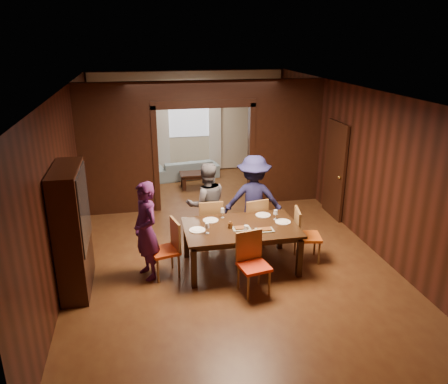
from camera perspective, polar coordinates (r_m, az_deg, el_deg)
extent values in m
plane|color=#562C18|center=(8.91, -0.88, -5.53)|extent=(9.00, 9.00, 0.00)
cube|color=silver|center=(8.10, -0.99, 13.34)|extent=(5.50, 9.00, 0.02)
cube|color=black|center=(12.72, -4.65, 9.07)|extent=(5.50, 0.02, 2.90)
cube|color=black|center=(8.37, -19.81, 2.21)|extent=(0.02, 9.00, 2.90)
cube|color=black|center=(9.27, 16.09, 4.26)|extent=(0.02, 9.00, 2.90)
cube|color=black|center=(9.88, -13.72, 3.92)|extent=(1.65, 0.15, 2.40)
cube|color=black|center=(10.43, 7.96, 5.12)|extent=(1.65, 0.15, 2.40)
cube|color=black|center=(9.70, -2.73, 12.92)|extent=(5.50, 0.15, 0.50)
cube|color=beige|center=(12.69, -4.63, 9.04)|extent=(5.40, 0.04, 2.85)
imported|color=#4C1A4E|center=(7.20, -10.14, -5.03)|extent=(0.60, 0.71, 1.65)
imported|color=#504F56|center=(8.23, -2.28, -1.63)|extent=(0.82, 0.66, 1.62)
imported|color=#1B1B45|center=(8.33, 3.89, -0.98)|extent=(1.23, 0.87, 1.73)
imported|color=#90ADBC|center=(12.36, -4.90, 3.04)|extent=(1.84, 0.93, 0.51)
imported|color=black|center=(7.49, 2.77, -3.91)|extent=(0.34, 0.34, 0.08)
cube|color=black|center=(7.58, 2.18, -7.12)|extent=(1.92, 1.20, 0.76)
cube|color=black|center=(11.55, -3.74, 1.56)|extent=(0.80, 0.50, 0.40)
cube|color=black|center=(7.09, -19.19, -4.74)|extent=(0.40, 1.20, 2.00)
cube|color=black|center=(9.78, 14.30, 2.79)|extent=(0.06, 0.90, 2.10)
cube|color=silver|center=(12.62, -4.64, 10.13)|extent=(1.20, 0.03, 1.30)
cube|color=white|center=(12.60, -7.98, 7.91)|extent=(0.35, 0.06, 2.40)
cube|color=white|center=(12.77, -1.19, 8.25)|extent=(0.35, 0.06, 2.40)
cylinder|color=white|center=(7.28, -3.51, -4.97)|extent=(0.27, 0.27, 0.01)
cylinder|color=silver|center=(7.64, -1.76, -3.71)|extent=(0.27, 0.27, 0.01)
cylinder|color=silver|center=(7.88, 5.13, -3.01)|extent=(0.27, 0.27, 0.01)
cylinder|color=white|center=(7.64, 7.69, -3.87)|extent=(0.27, 0.27, 0.01)
cylinder|color=silver|center=(7.07, 2.77, -5.76)|extent=(0.27, 0.27, 0.01)
cube|color=gray|center=(7.31, 2.29, -4.72)|extent=(0.30, 0.20, 0.04)
cube|color=gray|center=(7.28, 5.33, -4.91)|extent=(0.30, 0.20, 0.04)
cylinder|color=white|center=(7.14, 2.91, -4.90)|extent=(0.07, 0.07, 0.14)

